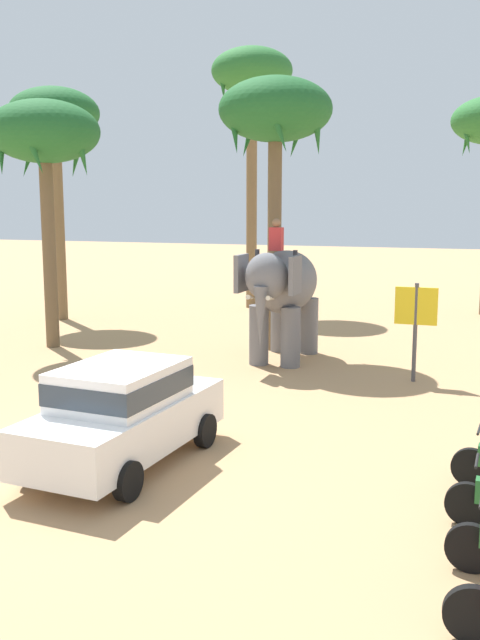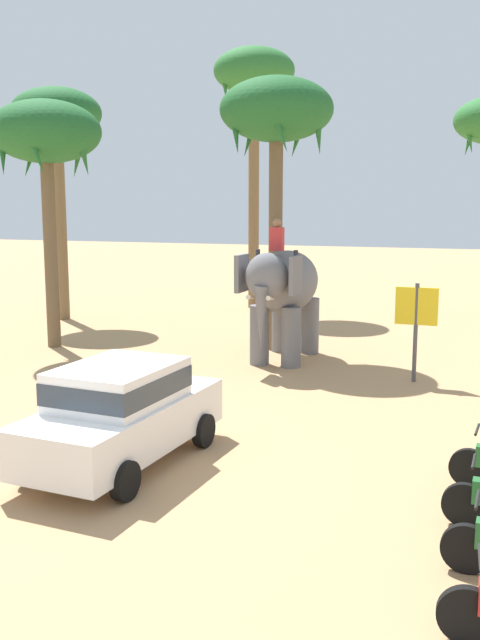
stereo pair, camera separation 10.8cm
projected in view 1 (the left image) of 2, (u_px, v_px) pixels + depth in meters
The scene contains 8 objects.
ground_plane at pixel (102, 471), 11.60m from camera, with size 120.00×120.00×0.00m, color tan.
car_sedan_foreground at pixel (123, 410), 11.75m from camera, with size 2.10×4.21×1.70m.
elephant_with_mahout at pixel (283, 289), 19.38m from camera, with size 1.66×3.88×3.88m.
palm_tree_behind_elephant at pixel (275, 117), 20.08m from camera, with size 3.20×3.20×7.76m.
palm_tree_near_hut at pixel (55, 120), 25.47m from camera, with size 3.20×3.20×8.34m.
palm_tree_left_of_road at pixel (252, 82), 28.18m from camera, with size 3.20×3.20×10.30m.
palm_tree_far_back at pixel (44, 138), 20.57m from camera, with size 3.20×3.20×7.21m.
signboard_yellow at pixel (416, 313), 17.13m from camera, with size 1.00×0.10×2.40m.
Camera 1 is at (5.77, -9.69, 4.30)m, focal length 40.23 mm.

